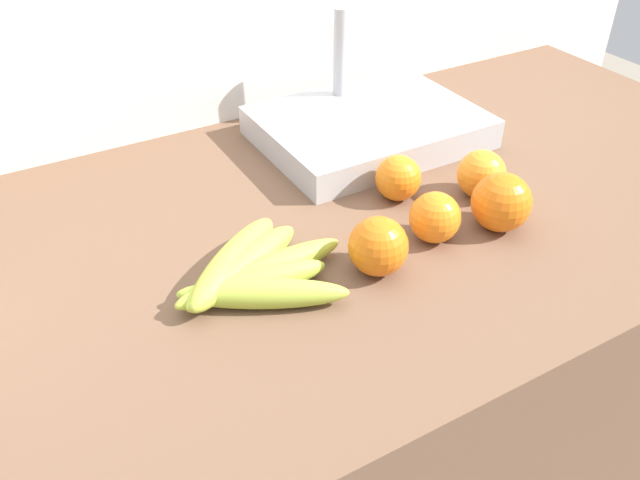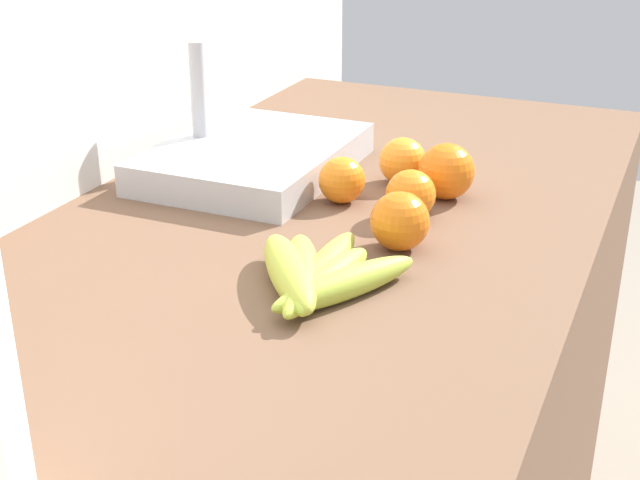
{
  "view_description": "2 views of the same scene",
  "coord_description": "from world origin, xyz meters",
  "px_view_note": "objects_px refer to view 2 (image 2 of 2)",
  "views": [
    {
      "loc": [
        -0.32,
        -0.63,
        1.37
      ],
      "look_at": [
        -0.01,
        -0.08,
        0.92
      ],
      "focal_mm": 37.0,
      "sensor_mm": 36.0,
      "label": 1
    },
    {
      "loc": [
        -0.89,
        -0.42,
        1.32
      ],
      "look_at": [
        -0.03,
        -0.05,
        0.91
      ],
      "focal_mm": 49.65,
      "sensor_mm": 36.0,
      "label": 2
    }
  ],
  "objects_px": {
    "orange_front": "(400,221)",
    "sink_basin": "(253,156)",
    "orange_right": "(343,180)",
    "orange_back_left": "(403,161)",
    "orange_far_right": "(411,195)",
    "orange_back_right": "(446,171)",
    "banana_bunch": "(314,275)"
  },
  "relations": [
    {
      "from": "orange_front",
      "to": "sink_basin",
      "type": "relative_size",
      "value": 0.21
    },
    {
      "from": "orange_right",
      "to": "orange_back_left",
      "type": "relative_size",
      "value": 0.94
    },
    {
      "from": "orange_right",
      "to": "orange_far_right",
      "type": "relative_size",
      "value": 0.97
    },
    {
      "from": "orange_far_right",
      "to": "orange_back_right",
      "type": "bearing_deg",
      "value": -13.6
    },
    {
      "from": "banana_bunch",
      "to": "orange_back_right",
      "type": "distance_m",
      "value": 0.34
    },
    {
      "from": "orange_back_right",
      "to": "orange_front",
      "type": "xyz_separation_m",
      "value": [
        -0.19,
        0.0,
        -0.0
      ]
    },
    {
      "from": "orange_right",
      "to": "sink_basin",
      "type": "relative_size",
      "value": 0.19
    },
    {
      "from": "sink_basin",
      "to": "orange_right",
      "type": "bearing_deg",
      "value": -109.68
    },
    {
      "from": "orange_back_right",
      "to": "orange_far_right",
      "type": "bearing_deg",
      "value": 166.4
    },
    {
      "from": "orange_far_right",
      "to": "orange_front",
      "type": "height_order",
      "value": "orange_front"
    },
    {
      "from": "orange_back_left",
      "to": "orange_front",
      "type": "height_order",
      "value": "orange_front"
    },
    {
      "from": "orange_far_right",
      "to": "orange_front",
      "type": "distance_m",
      "value": 0.1
    },
    {
      "from": "banana_bunch",
      "to": "orange_far_right",
      "type": "relative_size",
      "value": 3.35
    },
    {
      "from": "orange_back_right",
      "to": "orange_front",
      "type": "bearing_deg",
      "value": 179.05
    },
    {
      "from": "banana_bunch",
      "to": "orange_far_right",
      "type": "distance_m",
      "value": 0.25
    },
    {
      "from": "orange_far_right",
      "to": "sink_basin",
      "type": "height_order",
      "value": "sink_basin"
    },
    {
      "from": "orange_right",
      "to": "orange_back_right",
      "type": "bearing_deg",
      "value": -59.82
    },
    {
      "from": "banana_bunch",
      "to": "orange_back_right",
      "type": "bearing_deg",
      "value": -8.84
    },
    {
      "from": "orange_back_left",
      "to": "orange_far_right",
      "type": "height_order",
      "value": "orange_back_left"
    },
    {
      "from": "orange_back_left",
      "to": "sink_basin",
      "type": "height_order",
      "value": "sink_basin"
    },
    {
      "from": "orange_right",
      "to": "sink_basin",
      "type": "height_order",
      "value": "sink_basin"
    },
    {
      "from": "banana_bunch",
      "to": "orange_front",
      "type": "xyz_separation_m",
      "value": [
        0.14,
        -0.05,
        0.02
      ]
    },
    {
      "from": "orange_back_right",
      "to": "orange_far_right",
      "type": "height_order",
      "value": "orange_back_right"
    },
    {
      "from": "orange_right",
      "to": "orange_front",
      "type": "bearing_deg",
      "value": -133.78
    },
    {
      "from": "orange_front",
      "to": "orange_right",
      "type": "bearing_deg",
      "value": 46.22
    },
    {
      "from": "orange_right",
      "to": "orange_back_left",
      "type": "height_order",
      "value": "orange_back_left"
    },
    {
      "from": "orange_front",
      "to": "sink_basin",
      "type": "xyz_separation_m",
      "value": [
        0.18,
        0.29,
        -0.01
      ]
    },
    {
      "from": "banana_bunch",
      "to": "orange_front",
      "type": "distance_m",
      "value": 0.15
    },
    {
      "from": "orange_back_right",
      "to": "orange_front",
      "type": "relative_size",
      "value": 1.08
    },
    {
      "from": "orange_back_left",
      "to": "orange_front",
      "type": "distance_m",
      "value": 0.23
    },
    {
      "from": "orange_right",
      "to": "orange_far_right",
      "type": "bearing_deg",
      "value": -99.65
    },
    {
      "from": "orange_right",
      "to": "sink_basin",
      "type": "distance_m",
      "value": 0.18
    }
  ]
}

